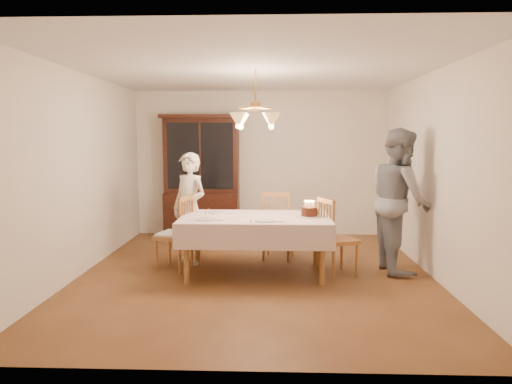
{
  "coord_description": "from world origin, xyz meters",
  "views": [
    {
      "loc": [
        0.21,
        -5.76,
        1.75
      ],
      "look_at": [
        0.0,
        0.2,
        1.05
      ],
      "focal_mm": 32.0,
      "sensor_mm": 36.0,
      "label": 1
    }
  ],
  "objects_px": {
    "birthday_cake": "(309,212)",
    "china_hutch": "(202,179)",
    "dining_table": "(255,222)",
    "elderly_woman": "(190,209)",
    "chair_far_side": "(278,229)"
  },
  "relations": [
    {
      "from": "elderly_woman",
      "to": "birthday_cake",
      "type": "height_order",
      "value": "elderly_woman"
    },
    {
      "from": "dining_table",
      "to": "elderly_woman",
      "type": "height_order",
      "value": "elderly_woman"
    },
    {
      "from": "dining_table",
      "to": "elderly_woman",
      "type": "relative_size",
      "value": 1.22
    },
    {
      "from": "elderly_woman",
      "to": "birthday_cake",
      "type": "bearing_deg",
      "value": 18.56
    },
    {
      "from": "chair_far_side",
      "to": "elderly_woman",
      "type": "distance_m",
      "value": 1.31
    },
    {
      "from": "dining_table",
      "to": "china_hutch",
      "type": "relative_size",
      "value": 0.88
    },
    {
      "from": "dining_table",
      "to": "birthday_cake",
      "type": "relative_size",
      "value": 6.33
    },
    {
      "from": "china_hutch",
      "to": "birthday_cake",
      "type": "xyz_separation_m",
      "value": [
        1.72,
        -2.26,
        -0.22
      ]
    },
    {
      "from": "china_hutch",
      "to": "elderly_woman",
      "type": "relative_size",
      "value": 1.39
    },
    {
      "from": "chair_far_side",
      "to": "dining_table",
      "type": "bearing_deg",
      "value": -111.52
    },
    {
      "from": "dining_table",
      "to": "chair_far_side",
      "type": "bearing_deg",
      "value": 68.48
    },
    {
      "from": "chair_far_side",
      "to": "birthday_cake",
      "type": "bearing_deg",
      "value": -63.21
    },
    {
      "from": "dining_table",
      "to": "chair_far_side",
      "type": "distance_m",
      "value": 0.85
    },
    {
      "from": "dining_table",
      "to": "birthday_cake",
      "type": "distance_m",
      "value": 0.7
    },
    {
      "from": "birthday_cake",
      "to": "china_hutch",
      "type": "bearing_deg",
      "value": 127.22
    }
  ]
}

